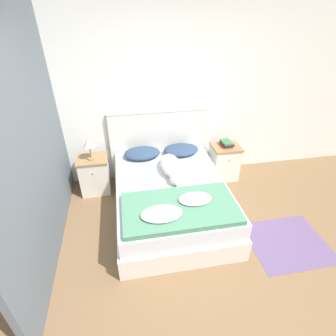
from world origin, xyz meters
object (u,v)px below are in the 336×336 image
bed (171,198)px  pillow_left (142,153)px  book_stack (226,143)px  nightstand_left (95,175)px  table_lamp (89,144)px  dog (171,167)px  nightstand_right (224,162)px  pillow_right (181,150)px

bed → pillow_left: bearing=112.5°
bed → book_stack: bearing=35.4°
nightstand_left → table_lamp: size_ratio=1.80×
dog → bed: bearing=-103.4°
nightstand_right → book_stack: size_ratio=2.44×
pillow_left → table_lamp: 0.78m
nightstand_left → dog: (1.10, -0.49, 0.32)m
dog → table_lamp: size_ratio=2.41×
nightstand_left → pillow_right: size_ratio=1.08×
pillow_left → table_lamp: bearing=-178.1°
pillow_left → book_stack: bearing=0.7°
bed → dog: bearing=76.6°
bed → pillow_left: pillow_left is taller
dog → nightstand_right: bearing=26.6°
bed → book_stack: size_ratio=8.00×
pillow_left → book_stack: 1.35m
pillow_right → dog: bearing=-116.5°
nightstand_right → bed: bearing=-145.2°
pillow_right → table_lamp: 1.37m
bed → nightstand_right: nightstand_right is taller
nightstand_left → book_stack: 2.11m
nightstand_right → table_lamp: table_lamp is taller
nightstand_right → book_stack: book_stack is taller
dog → pillow_left: bearing=125.8°
pillow_right → nightstand_left: bearing=-179.9°
nightstand_left → pillow_left: pillow_left is taller
nightstand_left → book_stack: bearing=0.5°
nightstand_right → pillow_right: bearing=179.9°
bed → table_lamp: 1.38m
book_stack → table_lamp: 2.10m
pillow_left → table_lamp: (-0.74, -0.02, 0.24)m
pillow_left → dog: 0.61m
bed → nightstand_right: (1.04, 0.72, 0.04)m
pillow_left → pillow_right: size_ratio=1.00×
bed → table_lamp: table_lamp is taller
nightstand_left → table_lamp: bearing=-90.0°
nightstand_left → dog: bearing=-24.2°
bed → nightstand_left: size_ratio=3.27×
pillow_left → dog: dog is taller
bed → book_stack: book_stack is taller
pillow_left → pillow_right: bearing=0.0°
bed → pillow_left: (-0.30, 0.73, 0.34)m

